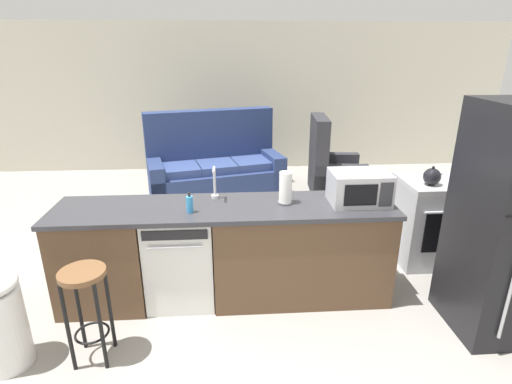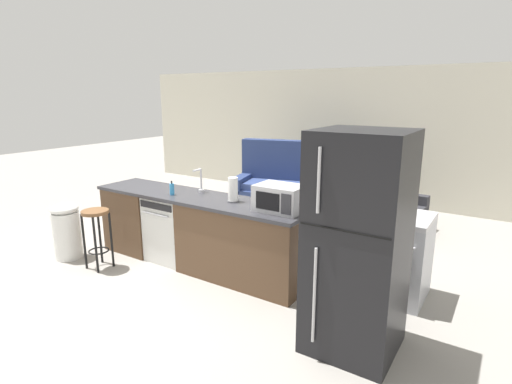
{
  "view_description": "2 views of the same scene",
  "coord_description": "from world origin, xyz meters",
  "px_view_note": "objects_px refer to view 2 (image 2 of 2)",
  "views": [
    {
      "loc": [
        0.21,
        -3.19,
        2.19
      ],
      "look_at": [
        0.43,
        0.18,
        0.95
      ],
      "focal_mm": 28.0,
      "sensor_mm": 36.0,
      "label": 1
    },
    {
      "loc": [
        3.31,
        -3.53,
        2.1
      ],
      "look_at": [
        0.72,
        0.44,
        0.93
      ],
      "focal_mm": 28.0,
      "sensor_mm": 36.0,
      "label": 2
    }
  ],
  "objects_px": {
    "microwave": "(280,198)",
    "trash_bin": "(67,230)",
    "kettle": "(374,206)",
    "dishwasher": "(174,228)",
    "refrigerator": "(358,244)",
    "paper_towel_roll": "(233,190)",
    "bar_stool": "(96,226)",
    "soap_bottle": "(172,189)",
    "armchair": "(388,208)",
    "stove_range": "(390,254)",
    "couch": "(291,189)"
  },
  "relations": [
    {
      "from": "microwave",
      "to": "soap_bottle",
      "type": "relative_size",
      "value": 2.84
    },
    {
      "from": "dishwasher",
      "to": "armchair",
      "type": "bearing_deg",
      "value": 53.15
    },
    {
      "from": "trash_bin",
      "to": "soap_bottle",
      "type": "bearing_deg",
      "value": 25.73
    },
    {
      "from": "paper_towel_roll",
      "to": "soap_bottle",
      "type": "relative_size",
      "value": 1.6
    },
    {
      "from": "refrigerator",
      "to": "stove_range",
      "type": "bearing_deg",
      "value": 89.99
    },
    {
      "from": "trash_bin",
      "to": "couch",
      "type": "distance_m",
      "value": 3.83
    },
    {
      "from": "soap_bottle",
      "to": "kettle",
      "type": "relative_size",
      "value": 0.86
    },
    {
      "from": "paper_towel_roll",
      "to": "refrigerator",
      "type": "bearing_deg",
      "value": -19.25
    },
    {
      "from": "microwave",
      "to": "bar_stool",
      "type": "distance_m",
      "value": 2.32
    },
    {
      "from": "dishwasher",
      "to": "microwave",
      "type": "bearing_deg",
      "value": -0.05
    },
    {
      "from": "dishwasher",
      "to": "stove_range",
      "type": "xyz_separation_m",
      "value": [
        2.6,
        0.55,
        0.03
      ]
    },
    {
      "from": "kettle",
      "to": "armchair",
      "type": "height_order",
      "value": "armchair"
    },
    {
      "from": "stove_range",
      "to": "paper_towel_roll",
      "type": "height_order",
      "value": "paper_towel_roll"
    },
    {
      "from": "dishwasher",
      "to": "refrigerator",
      "type": "bearing_deg",
      "value": -11.93
    },
    {
      "from": "stove_range",
      "to": "couch",
      "type": "distance_m",
      "value": 3.3
    },
    {
      "from": "trash_bin",
      "to": "armchair",
      "type": "distance_m",
      "value": 4.7
    },
    {
      "from": "kettle",
      "to": "bar_stool",
      "type": "height_order",
      "value": "kettle"
    },
    {
      "from": "microwave",
      "to": "paper_towel_roll",
      "type": "height_order",
      "value": "paper_towel_roll"
    },
    {
      "from": "armchair",
      "to": "microwave",
      "type": "bearing_deg",
      "value": -99.49
    },
    {
      "from": "dishwasher",
      "to": "paper_towel_roll",
      "type": "xyz_separation_m",
      "value": [
        0.93,
        0.04,
        0.62
      ]
    },
    {
      "from": "kettle",
      "to": "stove_range",
      "type": "bearing_deg",
      "value": 37.16
    },
    {
      "from": "microwave",
      "to": "couch",
      "type": "bearing_deg",
      "value": 115.88
    },
    {
      "from": "trash_bin",
      "to": "refrigerator",
      "type": "bearing_deg",
      "value": 3.04
    },
    {
      "from": "paper_towel_roll",
      "to": "microwave",
      "type": "bearing_deg",
      "value": -3.26
    },
    {
      "from": "soap_bottle",
      "to": "kettle",
      "type": "height_order",
      "value": "kettle"
    },
    {
      "from": "dishwasher",
      "to": "paper_towel_roll",
      "type": "bearing_deg",
      "value": 2.17
    },
    {
      "from": "soap_bottle",
      "to": "bar_stool",
      "type": "bearing_deg",
      "value": -139.0
    },
    {
      "from": "trash_bin",
      "to": "paper_towel_roll",
      "type": "bearing_deg",
      "value": 20.35
    },
    {
      "from": "microwave",
      "to": "kettle",
      "type": "relative_size",
      "value": 2.44
    },
    {
      "from": "soap_bottle",
      "to": "bar_stool",
      "type": "xyz_separation_m",
      "value": [
        -0.7,
        -0.61,
        -0.44
      ]
    },
    {
      "from": "stove_range",
      "to": "kettle",
      "type": "xyz_separation_m",
      "value": [
        -0.17,
        -0.13,
        0.53
      ]
    },
    {
      "from": "bar_stool",
      "to": "trash_bin",
      "type": "distance_m",
      "value": 0.63
    },
    {
      "from": "kettle",
      "to": "armchair",
      "type": "xyz_separation_m",
      "value": [
        -0.42,
        2.26,
        -0.64
      ]
    },
    {
      "from": "bar_stool",
      "to": "trash_bin",
      "type": "relative_size",
      "value": 1.0
    },
    {
      "from": "microwave",
      "to": "trash_bin",
      "type": "relative_size",
      "value": 0.68
    },
    {
      "from": "stove_range",
      "to": "microwave",
      "type": "xyz_separation_m",
      "value": [
        -1.04,
        -0.55,
        0.59
      ]
    },
    {
      "from": "refrigerator",
      "to": "bar_stool",
      "type": "distance_m",
      "value": 3.21
    },
    {
      "from": "dishwasher",
      "to": "microwave",
      "type": "xyz_separation_m",
      "value": [
        1.56,
        -0.0,
        0.62
      ]
    },
    {
      "from": "microwave",
      "to": "refrigerator",
      "type": "bearing_deg",
      "value": -27.91
    },
    {
      "from": "refrigerator",
      "to": "microwave",
      "type": "xyz_separation_m",
      "value": [
        -1.03,
        0.55,
        0.12
      ]
    },
    {
      "from": "soap_bottle",
      "to": "stove_range",
      "type": "bearing_deg",
      "value": 15.06
    },
    {
      "from": "paper_towel_roll",
      "to": "soap_bottle",
      "type": "xyz_separation_m",
      "value": [
        -0.81,
        -0.16,
        -0.07
      ]
    },
    {
      "from": "dishwasher",
      "to": "refrigerator",
      "type": "xyz_separation_m",
      "value": [
        2.6,
        -0.55,
        0.5
      ]
    },
    {
      "from": "trash_bin",
      "to": "microwave",
      "type": "bearing_deg",
      "value": 15.2
    },
    {
      "from": "refrigerator",
      "to": "paper_towel_roll",
      "type": "distance_m",
      "value": 1.78
    },
    {
      "from": "dishwasher",
      "to": "stove_range",
      "type": "distance_m",
      "value": 2.66
    },
    {
      "from": "paper_towel_roll",
      "to": "soap_bottle",
      "type": "distance_m",
      "value": 0.83
    },
    {
      "from": "dishwasher",
      "to": "armchair",
      "type": "xyz_separation_m",
      "value": [
        2.01,
        2.69,
        -0.07
      ]
    },
    {
      "from": "refrigerator",
      "to": "armchair",
      "type": "xyz_separation_m",
      "value": [
        -0.59,
        3.24,
        -0.57
      ]
    },
    {
      "from": "dishwasher",
      "to": "armchair",
      "type": "height_order",
      "value": "armchair"
    }
  ]
}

